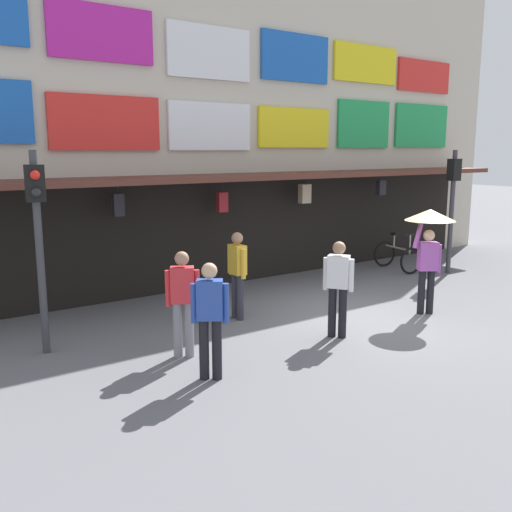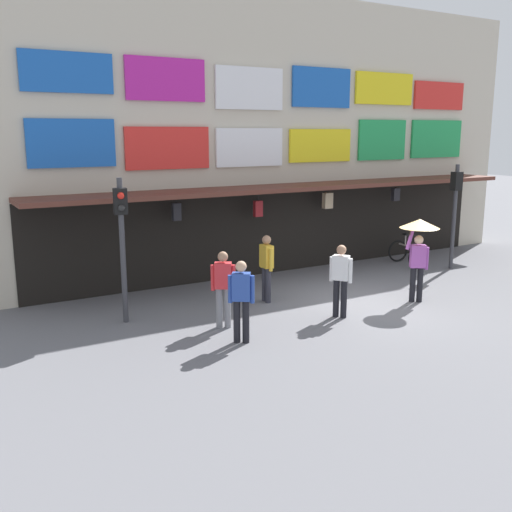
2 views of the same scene
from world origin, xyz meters
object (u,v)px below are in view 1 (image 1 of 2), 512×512
(traffic_light_far, at_px, (452,192))
(pedestrian_with_umbrella, at_px, (429,232))
(traffic_light_near, at_px, (38,220))
(pedestrian_in_red, at_px, (210,315))
(pedestrian_in_black, at_px, (338,281))
(pedestrian_in_yellow, at_px, (237,271))
(pedestrian_in_blue, at_px, (183,296))
(bicycle_parked, at_px, (398,256))

(traffic_light_far, height_order, pedestrian_with_umbrella, traffic_light_far)
(pedestrian_with_umbrella, bearing_deg, traffic_light_near, 162.76)
(traffic_light_far, relative_size, pedestrian_in_red, 1.90)
(pedestrian_in_black, distance_m, pedestrian_in_yellow, 2.06)
(pedestrian_in_yellow, bearing_deg, traffic_light_near, 176.45)
(pedestrian_with_umbrella, distance_m, pedestrian_in_black, 2.48)
(pedestrian_in_red, xyz_separation_m, pedestrian_in_blue, (0.12, 1.03, 0.04))
(bicycle_parked, height_order, pedestrian_in_yellow, pedestrian_in_yellow)
(traffic_light_far, relative_size, pedestrian_in_black, 1.90)
(pedestrian_in_black, relative_size, pedestrian_in_yellow, 1.00)
(pedestrian_with_umbrella, xyz_separation_m, pedestrian_in_black, (-2.39, -0.02, -0.66))
(bicycle_parked, xyz_separation_m, pedestrian_in_yellow, (-5.99, -1.22, 0.55))
(pedestrian_in_red, xyz_separation_m, pedestrian_in_yellow, (1.93, 2.21, 0.00))
(traffic_light_far, height_order, pedestrian_in_black, traffic_light_far)
(bicycle_parked, xyz_separation_m, pedestrian_with_umbrella, (-2.78, -3.10, 1.25))
(traffic_light_near, distance_m, pedestrian_in_yellow, 3.73)
(traffic_light_near, bearing_deg, bicycle_parked, 6.03)
(traffic_light_near, distance_m, pedestrian_in_black, 4.97)
(traffic_light_far, height_order, pedestrian_in_red, traffic_light_far)
(pedestrian_in_red, distance_m, pedestrian_in_yellow, 2.94)
(pedestrian_in_yellow, distance_m, pedestrian_in_blue, 2.16)
(pedestrian_in_black, bearing_deg, pedestrian_with_umbrella, 0.38)
(bicycle_parked, relative_size, pedestrian_in_black, 0.75)
(pedestrian_in_yellow, bearing_deg, pedestrian_with_umbrella, -30.22)
(pedestrian_in_red, distance_m, pedestrian_in_blue, 1.03)
(traffic_light_near, distance_m, pedestrian_with_umbrella, 7.08)
(traffic_light_near, bearing_deg, traffic_light_far, 0.11)
(bicycle_parked, bearing_deg, pedestrian_with_umbrella, -131.86)
(pedestrian_in_red, bearing_deg, bicycle_parked, 23.47)
(traffic_light_near, distance_m, pedestrian_in_red, 3.15)
(traffic_light_far, relative_size, pedestrian_in_blue, 1.90)
(pedestrian_with_umbrella, relative_size, pedestrian_in_red, 1.24)
(bicycle_parked, relative_size, pedestrian_in_yellow, 0.75)
(bicycle_parked, distance_m, pedestrian_in_yellow, 6.14)
(pedestrian_in_black, distance_m, pedestrian_in_red, 2.77)
(traffic_light_far, distance_m, pedestrian_with_umbrella, 4.22)
(bicycle_parked, relative_size, pedestrian_in_red, 0.75)
(traffic_light_far, bearing_deg, bicycle_parked, 130.43)
(bicycle_parked, bearing_deg, pedestrian_in_blue, -162.80)
(traffic_light_far, bearing_deg, pedestrian_in_red, -164.36)
(bicycle_parked, bearing_deg, pedestrian_in_yellow, -168.45)
(bicycle_parked, bearing_deg, traffic_light_near, -173.97)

